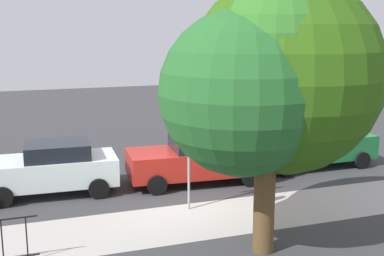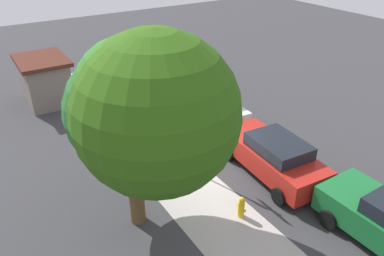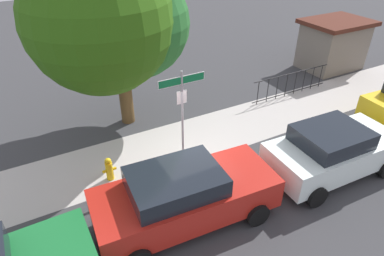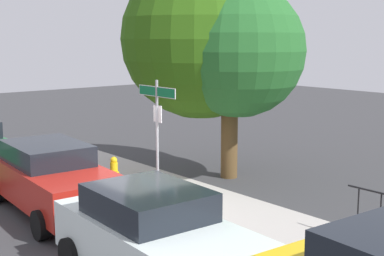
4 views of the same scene
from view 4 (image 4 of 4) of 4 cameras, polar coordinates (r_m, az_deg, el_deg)
ground_plane at (r=13.57m, az=-4.70°, el=-8.36°), size 60.00×60.00×0.00m
sidewalk_strip at (r=12.92m, az=5.31°, el=-9.30°), size 24.00×2.60×0.00m
street_sign at (r=13.38m, az=-3.69°, el=1.12°), size 1.48×0.07×3.13m
shade_tree at (r=15.85m, az=2.46°, el=9.28°), size 5.45×4.68×6.45m
car_red at (r=13.46m, az=-14.58°, el=-5.02°), size 4.79×2.30×1.65m
car_white at (r=9.28m, az=-3.90°, el=-11.40°), size 4.21×2.20×1.66m
fire_hydrant at (r=15.80m, az=-8.20°, el=-4.41°), size 0.42×0.22×0.78m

